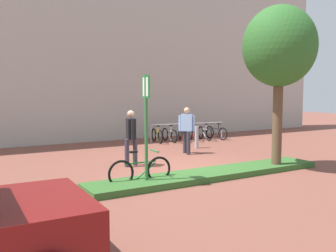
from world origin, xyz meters
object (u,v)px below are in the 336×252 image
(tree_sidewalk, at_px, (279,48))
(bollard_steel, at_px, (197,137))
(parking_sign_post, at_px, (146,115))
(person_shirt_white, at_px, (187,127))
(person_suited_navy, at_px, (131,134))
(bike_at_sign, at_px, (141,171))
(bike_rack_cluster, at_px, (188,133))

(tree_sidewalk, relative_size, bollard_steel, 5.27)
(bollard_steel, bearing_deg, parking_sign_post, -136.11)
(bollard_steel, bearing_deg, tree_sidewalk, -95.12)
(person_shirt_white, bearing_deg, tree_sidewalk, -79.17)
(tree_sidewalk, bearing_deg, bollard_steel, 84.88)
(parking_sign_post, bearing_deg, tree_sidewalk, -2.53)
(bollard_steel, xyz_separation_m, person_suited_navy, (-3.88, -1.99, 0.53))
(parking_sign_post, distance_m, bike_at_sign, 1.41)
(bike_at_sign, relative_size, person_suited_navy, 0.98)
(bike_at_sign, xyz_separation_m, person_shirt_white, (3.54, 3.26, 0.63))
(person_shirt_white, distance_m, person_suited_navy, 2.95)
(bollard_steel, distance_m, person_suited_navy, 4.39)
(bollard_steel, height_order, person_shirt_white, person_shirt_white)
(bike_at_sign, height_order, person_suited_navy, person_suited_navy)
(parking_sign_post, height_order, bike_at_sign, parking_sign_post)
(parking_sign_post, bearing_deg, bike_at_sign, 98.20)
(bike_at_sign, bearing_deg, bollard_steel, 42.06)
(person_shirt_white, relative_size, person_suited_navy, 1.00)
(tree_sidewalk, height_order, person_shirt_white, tree_sidewalk)
(bollard_steel, bearing_deg, bike_rack_cluster, 65.32)
(bike_rack_cluster, bearing_deg, person_shirt_white, -124.44)
(person_shirt_white, bearing_deg, bike_rack_cluster, 55.56)
(bike_at_sign, distance_m, bike_rack_cluster, 8.44)
(tree_sidewalk, height_order, bollard_steel, tree_sidewalk)
(tree_sidewalk, xyz_separation_m, bike_rack_cluster, (1.37, 6.73, -3.20))
(parking_sign_post, bearing_deg, person_shirt_white, 44.98)
(bike_at_sign, height_order, bollard_steel, bollard_steel)
(tree_sidewalk, xyz_separation_m, bike_at_sign, (-4.25, 0.43, -3.19))
(bike_at_sign, relative_size, bollard_steel, 1.87)
(parking_sign_post, bearing_deg, person_suited_navy, 72.96)
(bike_rack_cluster, height_order, person_shirt_white, person_shirt_white)
(bike_rack_cluster, distance_m, bollard_steel, 2.30)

